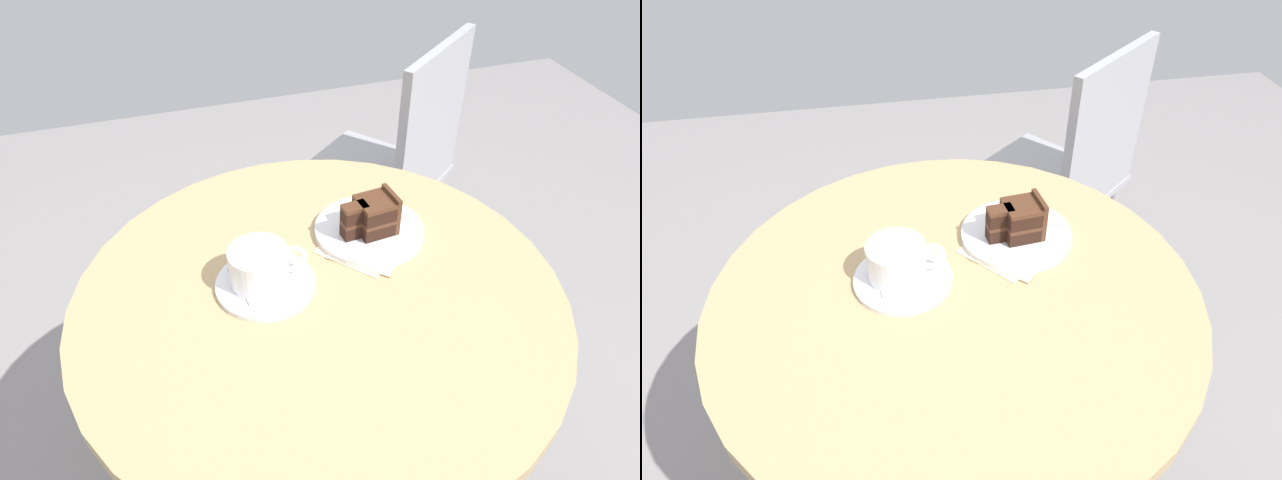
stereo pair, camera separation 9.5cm
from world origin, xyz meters
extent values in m
cylinder|color=tan|center=(0.00, 0.00, 0.73)|extent=(0.79, 0.79, 0.03)
cylinder|color=silver|center=(0.00, 0.00, 0.36)|extent=(0.07, 0.07, 0.69)
cylinder|color=white|center=(-0.08, 0.04, 0.75)|extent=(0.16, 0.16, 0.01)
cylinder|color=white|center=(-0.09, 0.04, 0.78)|extent=(0.10, 0.10, 0.06)
cylinder|color=beige|center=(-0.09, 0.04, 0.81)|extent=(0.09, 0.09, 0.00)
torus|color=white|center=(-0.03, 0.04, 0.78)|extent=(0.05, 0.01, 0.05)
cube|color=silver|center=(-0.12, 0.03, 0.75)|extent=(0.01, 0.08, 0.00)
ellipsoid|color=silver|center=(-0.12, 0.08, 0.75)|extent=(0.02, 0.02, 0.00)
cylinder|color=white|center=(0.13, 0.11, 0.75)|extent=(0.20, 0.20, 0.01)
cube|color=black|center=(0.14, 0.10, 0.77)|extent=(0.07, 0.07, 0.03)
cube|color=black|center=(0.10, 0.10, 0.77)|extent=(0.05, 0.03, 0.03)
cube|color=#4C2B19|center=(0.14, 0.10, 0.78)|extent=(0.07, 0.07, 0.01)
cube|color=#4C2B19|center=(0.10, 0.10, 0.78)|extent=(0.05, 0.03, 0.01)
cube|color=black|center=(0.14, 0.10, 0.80)|extent=(0.07, 0.07, 0.03)
cube|color=black|center=(0.10, 0.10, 0.80)|extent=(0.05, 0.03, 0.03)
cube|color=#4C2B19|center=(0.14, 0.10, 0.82)|extent=(0.07, 0.07, 0.01)
cube|color=#4C2B19|center=(0.10, 0.10, 0.82)|extent=(0.05, 0.03, 0.01)
cube|color=#4C2B19|center=(0.17, 0.11, 0.79)|extent=(0.01, 0.06, 0.07)
cube|color=silver|center=(0.14, 0.15, 0.76)|extent=(0.10, 0.04, 0.00)
cube|color=silver|center=(0.21, 0.12, 0.76)|extent=(0.04, 0.03, 0.00)
cube|color=beige|center=(0.11, 0.08, 0.74)|extent=(0.18, 0.18, 0.00)
cube|color=beige|center=(0.12, 0.07, 0.75)|extent=(0.16, 0.16, 0.00)
cylinder|color=#9E9EA3|center=(0.40, 0.92, 0.22)|extent=(0.02, 0.02, 0.44)
cylinder|color=#9E9EA3|center=(0.15, 0.72, 0.22)|extent=(0.02, 0.02, 0.44)
cylinder|color=#9E9EA3|center=(0.60, 0.67, 0.22)|extent=(0.02, 0.02, 0.44)
cylinder|color=#9E9EA3|center=(0.35, 0.46, 0.22)|extent=(0.02, 0.02, 0.44)
cube|color=#9E9EA3|center=(0.38, 0.69, 0.45)|extent=(0.53, 0.53, 0.02)
cube|color=#9E9EA3|center=(0.49, 0.56, 0.67)|extent=(0.30, 0.24, 0.42)
camera|label=1|loc=(-0.20, -0.62, 1.40)|focal=32.00mm
camera|label=2|loc=(-0.11, -0.65, 1.40)|focal=32.00mm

